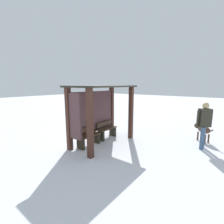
{
  "coord_description": "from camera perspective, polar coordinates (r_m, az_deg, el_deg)",
  "views": [
    {
      "loc": [
        -4.9,
        -4.3,
        2.49
      ],
      "look_at": [
        0.19,
        -0.33,
        1.36
      ],
      "focal_mm": 25.52,
      "sensor_mm": 36.0,
      "label": 1
    }
  ],
  "objects": [
    {
      "name": "bench_center_inside",
      "position": [
        7.47,
        -1.87,
        -6.76
      ],
      "size": [
        1.07,
        0.37,
        0.77
      ],
      "color": "#463728",
      "rests_on": "ground"
    },
    {
      "name": "ground_plane",
      "position": [
        6.98,
        -3.16,
        -11.02
      ],
      "size": [
        60.0,
        60.0,
        0.0
      ],
      "primitive_type": "plane",
      "color": "silver"
    },
    {
      "name": "dog",
      "position": [
        8.08,
        29.7,
        -5.46
      ],
      "size": [
        0.7,
        0.82,
        0.74
      ],
      "color": "#4F3829",
      "rests_on": "ground"
    },
    {
      "name": "bus_shelter",
      "position": [
        6.64,
        -5.27,
        2.23
      ],
      "size": [
        2.96,
        1.49,
        2.44
      ],
      "color": "#41241C",
      "rests_on": "ground"
    },
    {
      "name": "person_walking",
      "position": [
        7.06,
        30.14,
        -3.04
      ],
      "size": [
        0.48,
        0.52,
        1.82
      ],
      "color": "#2C2B20",
      "rests_on": "ground"
    },
    {
      "name": "bench_left_inside",
      "position": [
        6.66,
        -8.47,
        -9.18
      ],
      "size": [
        1.07,
        0.41,
        0.73
      ],
      "color": "#493020",
      "rests_on": "ground"
    }
  ]
}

